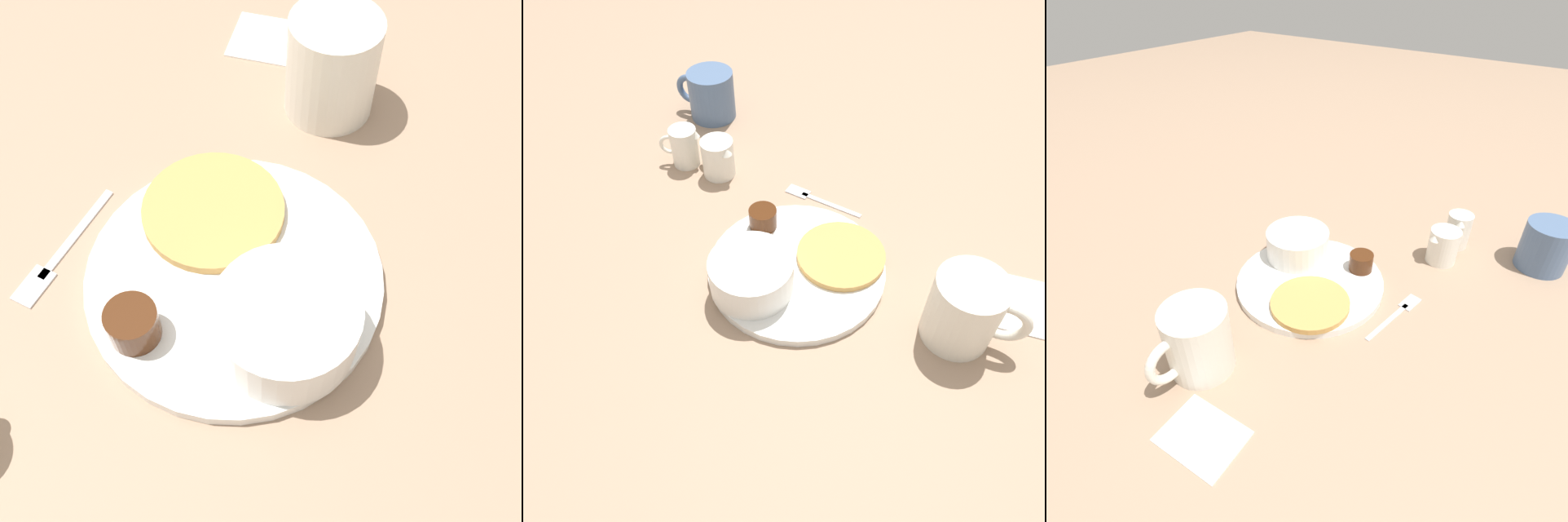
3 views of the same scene
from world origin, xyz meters
TOP-DOWN VIEW (x-y plane):
  - ground_plane at (0.00, 0.00)m, footprint 4.00×4.00m
  - plate at (0.00, 0.00)m, footprint 0.24×0.24m
  - pancake_stack at (-0.04, 0.05)m, footprint 0.12×0.12m
  - bowl at (0.06, -0.04)m, footprint 0.11×0.11m
  - syrup_cup at (-0.05, -0.07)m, footprint 0.04×0.04m
  - butter_ramekin at (0.06, -0.06)m, footprint 0.04×0.04m
  - coffee_mug at (0.02, 0.22)m, footprint 0.08×0.12m
  - fork at (-0.15, -0.03)m, footprint 0.03×0.13m
  - napkin at (-0.06, 0.29)m, footprint 0.10×0.08m

SIDE VIEW (x-z plane):
  - ground_plane at x=0.00m, z-range 0.00..0.00m
  - fork at x=-0.15m, z-range 0.00..0.00m
  - napkin at x=-0.06m, z-range 0.00..0.00m
  - plate at x=0.00m, z-range 0.00..0.01m
  - pancake_stack at x=-0.04m, z-range 0.01..0.02m
  - syrup_cup at x=-0.05m, z-range 0.01..0.04m
  - butter_ramekin at x=0.06m, z-range 0.01..0.05m
  - bowl at x=0.06m, z-range 0.01..0.06m
  - coffee_mug at x=0.02m, z-range 0.00..0.10m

